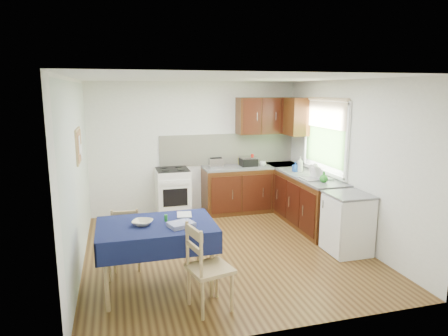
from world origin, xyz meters
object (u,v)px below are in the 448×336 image
object	(u,v)px
sandwich_press	(248,161)
dining_table	(156,232)
chair_far	(126,237)
toaster	(216,163)
chair_near	(206,265)
dish_rack	(316,177)
kettle	(315,171)

from	to	relation	value
sandwich_press	dining_table	bearing A→B (deg)	-133.31
dining_table	chair_far	bearing A→B (deg)	98.82
dining_table	chair_far	size ratio (longest dim) A/B	1.57
toaster	chair_far	bearing A→B (deg)	-138.93
chair_near	toaster	distance (m)	3.44
toaster	dish_rack	world-z (taller)	dish_rack
dining_table	dish_rack	size ratio (longest dim) A/B	2.88
chair_far	dish_rack	world-z (taller)	dish_rack
chair_far	chair_near	xyz separation A→B (m)	(0.78, -1.24, 0.06)
dining_table	dish_rack	xyz separation A→B (m)	(2.76, 1.32, 0.21)
dish_rack	sandwich_press	bearing A→B (deg)	134.71
chair_far	chair_near	distance (m)	1.47
dish_rack	kettle	xyz separation A→B (m)	(0.01, 0.07, 0.09)
dining_table	kettle	bearing A→B (deg)	8.57
chair_near	dish_rack	xyz separation A→B (m)	(2.31, 1.91, 0.41)
toaster	kettle	bearing A→B (deg)	-51.66
dining_table	kettle	world-z (taller)	kettle
chair_near	dish_rack	distance (m)	3.03
dish_rack	chair_near	bearing A→B (deg)	-122.55
chair_far	kettle	bearing A→B (deg)	-161.47
toaster	dish_rack	distance (m)	1.93
sandwich_press	kettle	bearing A→B (deg)	-67.58
chair_far	sandwich_press	bearing A→B (deg)	-134.10
chair_near	sandwich_press	distance (m)	3.70
dining_table	dish_rack	bearing A→B (deg)	7.46
chair_far	dish_rack	distance (m)	3.20
sandwich_press	dish_rack	world-z (taller)	dish_rack
dining_table	chair_far	world-z (taller)	chair_far
chair_far	kettle	size ratio (longest dim) A/B	3.44
sandwich_press	kettle	world-z (taller)	kettle
chair_near	dish_rack	world-z (taller)	dish_rack
chair_near	toaster	bearing A→B (deg)	-29.27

